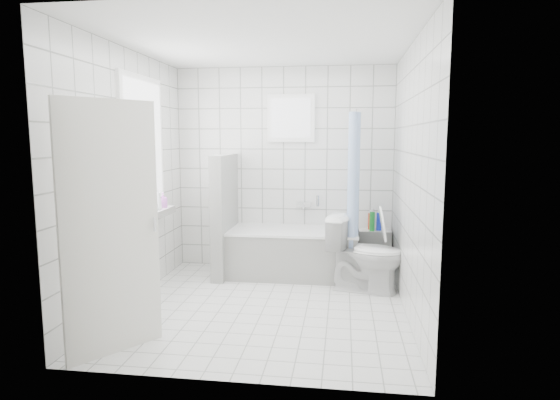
# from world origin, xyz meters

# --- Properties ---
(ground) EXTENTS (3.00, 3.00, 0.00)m
(ground) POSITION_xyz_m (0.00, 0.00, 0.00)
(ground) COLOR white
(ground) RESTS_ON ground
(ceiling) EXTENTS (3.00, 3.00, 0.00)m
(ceiling) POSITION_xyz_m (0.00, 0.00, 2.60)
(ceiling) COLOR white
(ceiling) RESTS_ON ground
(wall_back) EXTENTS (2.80, 0.02, 2.60)m
(wall_back) POSITION_xyz_m (0.00, 1.50, 1.30)
(wall_back) COLOR white
(wall_back) RESTS_ON ground
(wall_front) EXTENTS (2.80, 0.02, 2.60)m
(wall_front) POSITION_xyz_m (0.00, -1.50, 1.30)
(wall_front) COLOR white
(wall_front) RESTS_ON ground
(wall_left) EXTENTS (0.02, 3.00, 2.60)m
(wall_left) POSITION_xyz_m (-1.40, 0.00, 1.30)
(wall_left) COLOR white
(wall_left) RESTS_ON ground
(wall_right) EXTENTS (0.02, 3.00, 2.60)m
(wall_right) POSITION_xyz_m (1.40, 0.00, 1.30)
(wall_right) COLOR white
(wall_right) RESTS_ON ground
(window_left) EXTENTS (0.01, 0.90, 1.40)m
(window_left) POSITION_xyz_m (-1.35, 0.30, 1.60)
(window_left) COLOR white
(window_left) RESTS_ON wall_left
(window_back) EXTENTS (0.50, 0.01, 0.50)m
(window_back) POSITION_xyz_m (0.10, 1.46, 1.95)
(window_back) COLOR white
(window_back) RESTS_ON wall_back
(window_sill) EXTENTS (0.18, 1.02, 0.08)m
(window_sill) POSITION_xyz_m (-1.31, 0.30, 0.86)
(window_sill) COLOR white
(window_sill) RESTS_ON wall_left
(door) EXTENTS (0.51, 0.66, 2.00)m
(door) POSITION_xyz_m (-1.01, -1.16, 1.00)
(door) COLOR silver
(door) RESTS_ON ground
(bathtub) EXTENTS (1.58, 0.77, 0.58)m
(bathtub) POSITION_xyz_m (0.17, 1.12, 0.29)
(bathtub) COLOR white
(bathtub) RESTS_ON ground
(partition_wall) EXTENTS (0.15, 0.85, 1.50)m
(partition_wall) POSITION_xyz_m (-0.68, 1.07, 0.75)
(partition_wall) COLOR white
(partition_wall) RESTS_ON ground
(tiled_ledge) EXTENTS (0.40, 0.24, 0.55)m
(tiled_ledge) POSITION_xyz_m (1.18, 1.38, 0.28)
(tiled_ledge) COLOR white
(tiled_ledge) RESTS_ON ground
(toilet) EXTENTS (0.90, 0.63, 0.84)m
(toilet) POSITION_xyz_m (1.03, 0.65, 0.42)
(toilet) COLOR white
(toilet) RESTS_ON ground
(curtain_rod) EXTENTS (0.02, 0.80, 0.02)m
(curtain_rod) POSITION_xyz_m (0.90, 1.10, 2.00)
(curtain_rod) COLOR silver
(curtain_rod) RESTS_ON wall_back
(shower_curtain) EXTENTS (0.14, 0.48, 1.78)m
(shower_curtain) POSITION_xyz_m (0.90, 0.97, 1.10)
(shower_curtain) COLOR #4575CA
(shower_curtain) RESTS_ON curtain_rod
(tub_faucet) EXTENTS (0.18, 0.06, 0.06)m
(tub_faucet) POSITION_xyz_m (0.27, 1.46, 0.85)
(tub_faucet) COLOR silver
(tub_faucet) RESTS_ON wall_back
(sill_bottles) EXTENTS (0.16, 0.81, 0.33)m
(sill_bottles) POSITION_xyz_m (-1.30, 0.21, 1.03)
(sill_bottles) COLOR #BA5EBC
(sill_bottles) RESTS_ON window_sill
(ledge_bottles) EXTENTS (0.17, 0.16, 0.24)m
(ledge_bottles) POSITION_xyz_m (1.16, 1.37, 0.66)
(ledge_bottles) COLOR green
(ledge_bottles) RESTS_ON tiled_ledge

